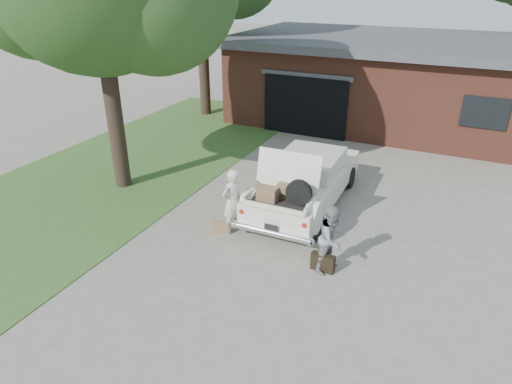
% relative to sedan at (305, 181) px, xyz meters
% --- Properties ---
extents(ground, '(90.00, 90.00, 0.00)m').
position_rel_sedan_xyz_m(ground, '(-0.51, -2.53, -0.69)').
color(ground, gray).
rests_on(ground, ground).
extents(grass_strip, '(6.00, 16.00, 0.02)m').
position_rel_sedan_xyz_m(grass_strip, '(-6.01, 0.47, -0.68)').
color(grass_strip, '#2D4C1E').
rests_on(grass_strip, ground).
extents(house, '(12.80, 7.80, 3.30)m').
position_rel_sedan_xyz_m(house, '(0.47, 8.94, 0.98)').
color(house, brown).
rests_on(house, ground).
extents(sedan, '(1.90, 4.71, 1.93)m').
position_rel_sedan_xyz_m(sedan, '(0.00, 0.00, 0.00)').
color(sedan, white).
rests_on(sedan, ground).
extents(woman_left, '(0.56, 0.68, 1.59)m').
position_rel_sedan_xyz_m(woman_left, '(-1.06, -2.06, 0.11)').
color(woman_left, beige).
rests_on(woman_left, ground).
extents(woman_right, '(0.76, 0.85, 1.46)m').
position_rel_sedan_xyz_m(woman_right, '(1.49, -2.55, 0.04)').
color(woman_right, gray).
rests_on(woman_right, ground).
extents(suitcase_left, '(0.42, 0.27, 0.31)m').
position_rel_sedan_xyz_m(suitcase_left, '(-1.28, -2.26, -0.53)').
color(suitcase_left, olive).
rests_on(suitcase_left, ground).
extents(suitcase_right, '(0.51, 0.19, 0.38)m').
position_rel_sedan_xyz_m(suitcase_right, '(1.37, -2.66, -0.50)').
color(suitcase_right, black).
rests_on(suitcase_right, ground).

